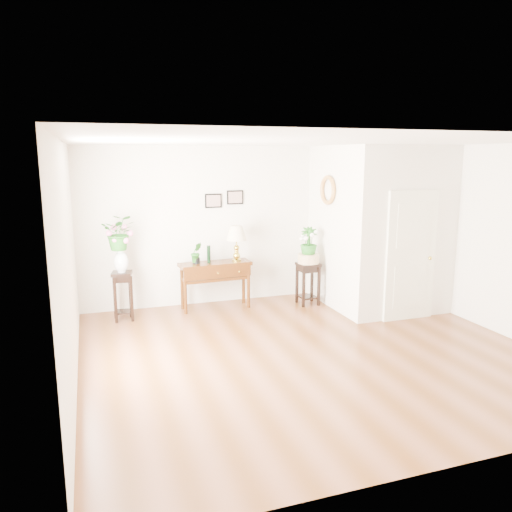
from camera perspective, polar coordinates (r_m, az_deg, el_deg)
name	(u,v)px	position (r m, az deg, el deg)	size (l,w,h in m)	color
floor	(310,352)	(6.97, 6.19, -10.80)	(6.00, 5.50, 0.02)	brown
ceiling	(315,141)	(6.46, 6.73, 12.88)	(6.00, 5.50, 0.02)	white
wall_back	(248,224)	(9.10, -0.90, 3.63)	(6.00, 0.02, 2.80)	white
wall_front	(459,311)	(4.32, 22.16, -5.88)	(6.00, 0.02, 2.80)	white
wall_left	(69,267)	(5.97, -20.63, -1.16)	(0.02, 5.50, 2.80)	white
wall_right	(494,239)	(8.29, 25.60, 1.76)	(0.02, 5.50, 2.80)	white
partition	(378,226)	(9.11, 13.73, 3.32)	(1.80, 1.95, 2.80)	white
door	(411,256)	(8.35, 17.26, -0.01)	(0.90, 0.05, 2.10)	silver
art_print_left	(213,201)	(8.86, -4.90, 6.31)	(0.30, 0.02, 0.25)	black
art_print_right	(235,197)	(8.96, -2.40, 6.72)	(0.30, 0.02, 0.25)	black
wall_ornament	(328,190)	(8.69, 8.19, 7.46)	(0.51, 0.51, 0.07)	#C8873A
console_table	(215,285)	(8.72, -4.66, -3.37)	(1.24, 0.41, 0.82)	black
table_lamp	(236,241)	(8.66, -2.25, 1.72)	(0.36, 0.36, 0.63)	#AE992E
green_vase	(209,253)	(8.57, -5.43, 0.34)	(0.06, 0.06, 0.30)	black
potted_plant	(196,254)	(8.52, -6.84, 0.27)	(0.19, 0.15, 0.35)	#1E6018
plant_stand_a	(123,296)	(8.37, -14.96, -4.44)	(0.31, 0.31, 0.80)	black
porcelain_vase	(121,258)	(8.23, -15.18, -0.24)	(0.23, 0.23, 0.40)	silver
lily_arrangement	(119,230)	(8.15, -15.34, 2.93)	(0.51, 0.45, 0.57)	#1E6018
plant_stand_b	(308,284)	(8.99, 5.94, -3.17)	(0.36, 0.36, 0.76)	black
ceramic_bowl	(308,259)	(8.89, 6.00, -0.31)	(0.38, 0.38, 0.17)	beige
narcissus	(309,242)	(8.83, 6.04, 1.61)	(0.29, 0.29, 0.52)	#1E6018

